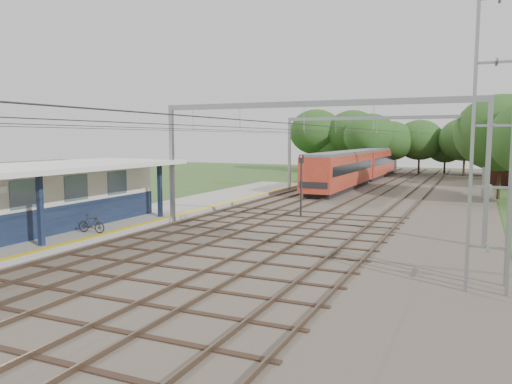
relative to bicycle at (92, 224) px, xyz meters
The scene contains 13 objects.
ground 11.02m from the bicycle, 57.00° to the right, with size 160.00×160.00×0.00m, color #2D4C1E.
ballast_bed 23.07m from the bicycle, 64.33° to the left, with size 18.00×90.00×0.10m, color #473D33.
platform 5.06m from the bicycle, 107.56° to the left, with size 5.00×52.00×0.35m, color gray.
yellow_stripe 4.86m from the bicycle, 81.24° to the left, with size 0.45×52.00×0.01m, color yellow.
station_building 3.85m from the bicycle, 142.49° to the right, with size 3.41×18.00×3.40m.
canopy 4.64m from the bicycle, 119.00° to the right, with size 6.40×20.00×3.44m.
rail_tracks 22.10m from the bicycle, 70.19° to the left, with size 11.80×88.00×0.15m.
catenary_system 19.18m from the bicycle, 59.73° to the left, with size 17.22×88.00×7.00m.
lattice_pylon 18.76m from the bicycle, ahead, with size 1.30×1.30×12.00m.
tree_band 49.07m from the bicycle, 78.40° to the left, with size 31.72×30.88×8.82m.
bicycle is the anchor object (origin of this frame).
train 37.06m from the bicycle, 81.48° to the left, with size 2.78×34.67×3.67m.
signal_post 13.19m from the bicycle, 55.90° to the left, with size 0.29×0.26×4.02m.
Camera 1 is at (11.64, -9.91, 5.11)m, focal length 35.00 mm.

